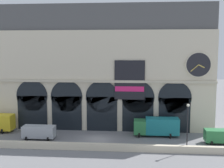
{
  "coord_description": "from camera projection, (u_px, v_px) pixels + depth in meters",
  "views": [
    {
      "loc": [
        6.05,
        -44.65,
        14.42
      ],
      "look_at": [
        1.81,
        5.0,
        8.5
      ],
      "focal_mm": 45.74,
      "sensor_mm": 36.0,
      "label": 1
    }
  ],
  "objects": [
    {
      "name": "street_lamp_quayside",
      "position": [
        188.0,
        121.0,
        40.48
      ],
      "size": [
        0.44,
        0.44,
        6.9
      ],
      "color": "black",
      "rests_on": "ground"
    },
    {
      "name": "quay_parapet_wall",
      "position": [
        94.0,
        147.0,
        41.28
      ],
      "size": [
        90.0,
        0.7,
        1.02
      ],
      "primitive_type": "cube",
      "color": "beige",
      "rests_on": "ground"
    },
    {
      "name": "ground_plane",
      "position": [
        98.0,
        139.0,
        46.39
      ],
      "size": [
        200.0,
        200.0,
        0.0
      ],
      "primitive_type": "plane",
      "color": "slate"
    },
    {
      "name": "van_midwest",
      "position": [
        39.0,
        132.0,
        46.32
      ],
      "size": [
        5.2,
        2.48,
        2.2
      ],
      "color": "#ADB2B7",
      "rests_on": "ground"
    },
    {
      "name": "station_building",
      "position": [
        104.0,
        69.0,
        52.74
      ],
      "size": [
        39.57,
        5.86,
        22.58
      ],
      "color": "beige",
      "rests_on": "ground"
    },
    {
      "name": "box_truck_mideast",
      "position": [
        157.0,
        126.0,
        47.89
      ],
      "size": [
        7.5,
        2.91,
        3.12
      ],
      "color": "#2D7A42",
      "rests_on": "ground"
    },
    {
      "name": "van_east",
      "position": [
        222.0,
        136.0,
        44.07
      ],
      "size": [
        5.2,
        2.48,
        2.2
      ],
      "color": "#2D7A42",
      "rests_on": "ground"
    }
  ]
}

